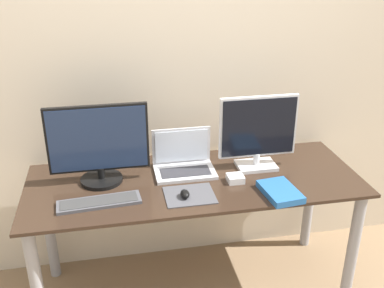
# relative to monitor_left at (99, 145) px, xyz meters

# --- Properties ---
(wall_back) EXTENTS (7.00, 0.05, 2.50)m
(wall_back) POSITION_rel_monitor_left_xyz_m (0.49, 0.33, 0.31)
(wall_back) COLOR beige
(wall_back) RESTS_ON ground_plane
(desk) EXTENTS (1.77, 0.68, 0.74)m
(desk) POSITION_rel_monitor_left_xyz_m (0.49, -0.08, -0.34)
(desk) COLOR #332319
(desk) RESTS_ON ground_plane
(monitor_left) EXTENTS (0.52, 0.22, 0.42)m
(monitor_left) POSITION_rel_monitor_left_xyz_m (0.00, 0.00, 0.00)
(monitor_left) COLOR black
(monitor_left) RESTS_ON desk
(monitor_right) EXTENTS (0.43, 0.15, 0.42)m
(monitor_right) POSITION_rel_monitor_left_xyz_m (0.85, 0.00, 0.00)
(monitor_right) COLOR silver
(monitor_right) RESTS_ON desk
(laptop) EXTENTS (0.33, 0.22, 0.22)m
(laptop) POSITION_rel_monitor_left_xyz_m (0.45, 0.04, -0.15)
(laptop) COLOR silver
(laptop) RESTS_ON desk
(keyboard) EXTENTS (0.41, 0.14, 0.02)m
(keyboard) POSITION_rel_monitor_left_xyz_m (-0.01, -0.23, -0.20)
(keyboard) COLOR #4C4C51
(keyboard) RESTS_ON desk
(mousepad) EXTENTS (0.25, 0.21, 0.00)m
(mousepad) POSITION_rel_monitor_left_xyz_m (0.43, -0.24, -0.21)
(mousepad) COLOR #47474C
(mousepad) RESTS_ON desk
(mouse) EXTENTS (0.04, 0.07, 0.04)m
(mouse) POSITION_rel_monitor_left_xyz_m (0.40, -0.26, -0.19)
(mouse) COLOR black
(mouse) RESTS_ON mousepad
(book) EXTENTS (0.18, 0.25, 0.03)m
(book) POSITION_rel_monitor_left_xyz_m (0.88, -0.31, -0.19)
(book) COLOR #235B9E
(book) RESTS_ON desk
(power_brick) EXTENTS (0.08, 0.08, 0.04)m
(power_brick) POSITION_rel_monitor_left_xyz_m (0.69, -0.14, -0.19)
(power_brick) COLOR white
(power_brick) RESTS_ON desk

